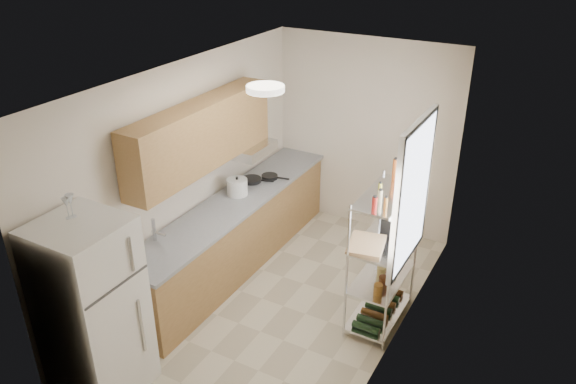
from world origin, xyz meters
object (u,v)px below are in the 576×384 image
Objects in this scene: frying_pan_large at (251,180)px; espresso_machine at (393,220)px; refrigerator at (93,310)px; cutting_board at (366,244)px; rice_cooker at (237,187)px.

espresso_machine reaches higher than frying_pan_large.
frying_pan_large is (-0.15, 2.80, 0.06)m from refrigerator.
cutting_board is (1.76, 1.91, 0.16)m from refrigerator.
espresso_machine is (2.03, -0.51, 0.23)m from frying_pan_large.
refrigerator is at bearing -132.64° from cutting_board.
rice_cooker is 0.90× the size of espresso_machine.
frying_pan_large is 0.91× the size of espresso_machine.
rice_cooker reaches higher than frying_pan_large.
refrigerator reaches higher than espresso_machine.
rice_cooker is 1.99m from espresso_machine.
espresso_machine is (1.98, -0.12, 0.15)m from rice_cooker.
frying_pan_large is at bearing 97.14° from rice_cooker.
rice_cooker is 0.40m from frying_pan_large.
refrigerator is 3.98× the size of cutting_board.
espresso_machine is at bearing 71.66° from cutting_board.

